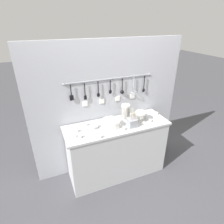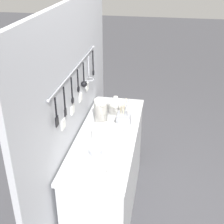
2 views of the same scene
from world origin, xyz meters
name	(u,v)px [view 1 (image 1 of 2)]	position (x,y,z in m)	size (l,w,h in m)	color
ground_plane	(116,171)	(0.00, 0.00, 0.00)	(20.00, 20.00, 0.00)	#424247
counter	(117,150)	(0.00, 0.00, 0.43)	(1.45, 0.50, 0.85)	#B7BABC
back_wall	(109,108)	(0.00, 0.29, 0.97)	(2.25, 0.11, 1.94)	#A8AAB2
bowl_stack_wide_centre	(141,116)	(0.36, -0.02, 0.92)	(0.16, 0.16, 0.14)	silver
bowl_stack_back_corner	(126,112)	(0.17, 0.09, 0.97)	(0.12, 0.12, 0.23)	silver
plate_stack	(111,123)	(-0.09, -0.01, 0.90)	(0.25, 0.25, 0.10)	silver
steel_mixing_bowl	(95,127)	(-0.31, 0.04, 0.87)	(0.11, 0.11, 0.04)	#93969E
cutlery_caddy	(132,122)	(0.17, -0.12, 0.91)	(0.12, 0.12, 0.27)	#93969E
cup_mid_row	(87,124)	(-0.39, 0.14, 0.87)	(0.04, 0.04, 0.04)	silver
cup_centre	(80,136)	(-0.54, -0.12, 0.87)	(0.04, 0.04, 0.04)	silver
cup_beside_plates	(75,136)	(-0.60, -0.08, 0.87)	(0.04, 0.04, 0.04)	silver
cup_edge_near	(136,114)	(0.38, 0.15, 0.87)	(0.04, 0.04, 0.04)	silver
cup_front_left	(150,121)	(0.46, -0.11, 0.87)	(0.04, 0.04, 0.04)	silver
cup_front_right	(100,136)	(-0.32, -0.21, 0.87)	(0.04, 0.04, 0.04)	silver
cup_back_right	(142,115)	(0.45, 0.09, 0.87)	(0.04, 0.04, 0.04)	silver
cup_by_caddy	(77,131)	(-0.55, 0.03, 0.87)	(0.04, 0.04, 0.04)	silver
cup_edge_far	(157,114)	(0.67, 0.04, 0.87)	(0.04, 0.04, 0.04)	silver
cup_back_left	(124,129)	(0.03, -0.16, 0.87)	(0.04, 0.04, 0.04)	silver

